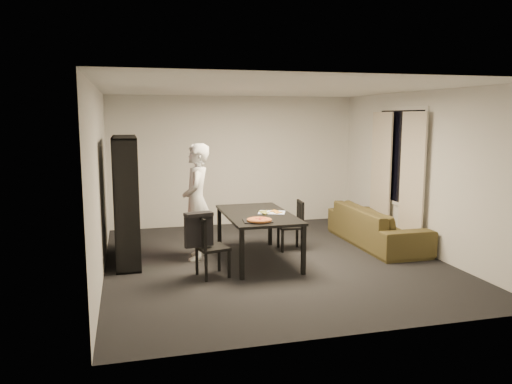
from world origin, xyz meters
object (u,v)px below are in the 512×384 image
object	(u,v)px
sofa	(377,226)
person	(197,202)
dining_table	(258,218)
pepperoni_pizza	(259,220)
chair_left	(207,243)
chair_right	(295,222)
bookshelf	(126,199)
baking_tray	(257,221)

from	to	relation	value
sofa	person	bearing A→B (deg)	91.35
dining_table	pepperoni_pizza	bearing A→B (deg)	-102.56
chair_left	pepperoni_pizza	xyz separation A→B (m)	(0.75, 0.02, 0.28)
chair_left	sofa	size ratio (longest dim) A/B	0.38
chair_right	sofa	distance (m)	1.49
bookshelf	dining_table	world-z (taller)	bookshelf
bookshelf	baking_tray	world-z (taller)	bookshelf
dining_table	baking_tray	xyz separation A→B (m)	(-0.15, -0.54, 0.07)
chair_left	baking_tray	size ratio (longest dim) A/B	2.13
dining_table	baking_tray	bearing A→B (deg)	-105.07
chair_left	person	bearing A→B (deg)	-13.36
bookshelf	pepperoni_pizza	xyz separation A→B (m)	(1.80, -1.12, -0.19)
chair_right	pepperoni_pizza	distance (m)	1.40
dining_table	bookshelf	bearing A→B (deg)	164.59
bookshelf	pepperoni_pizza	size ratio (longest dim) A/B	5.43
dining_table	baking_tray	size ratio (longest dim) A/B	4.41
chair_right	person	size ratio (longest dim) A/B	0.46
bookshelf	baking_tray	xyz separation A→B (m)	(1.78, -1.07, -0.21)
sofa	bookshelf	bearing A→B (deg)	88.46
bookshelf	dining_table	size ratio (longest dim) A/B	1.08
chair_right	baking_tray	size ratio (longest dim) A/B	2.05
baking_tray	bookshelf	bearing A→B (deg)	148.99
person	pepperoni_pizza	size ratio (longest dim) A/B	5.12
bookshelf	sofa	size ratio (longest dim) A/B	0.85
chair_left	bookshelf	bearing A→B (deg)	29.00
bookshelf	dining_table	distance (m)	2.02
baking_tray	pepperoni_pizza	size ratio (longest dim) A/B	1.14
chair_right	sofa	world-z (taller)	chair_right
chair_left	sofa	world-z (taller)	chair_left
dining_table	person	world-z (taller)	person
person	sofa	distance (m)	3.18
chair_left	sofa	bearing A→B (deg)	-85.17
bookshelf	chair_left	xyz separation A→B (m)	(1.05, -1.14, -0.46)
dining_table	person	distance (m)	0.97
chair_left	dining_table	bearing A→B (deg)	-68.57
person	chair_left	bearing A→B (deg)	10.68
chair_left	pepperoni_pizza	bearing A→B (deg)	-101.58
bookshelf	baking_tray	size ratio (longest dim) A/B	4.75
bookshelf	chair_left	size ratio (longest dim) A/B	2.23
bookshelf	sofa	distance (m)	4.22
dining_table	chair_right	world-z (taller)	chair_right
pepperoni_pizza	sofa	bearing A→B (deg)	23.00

